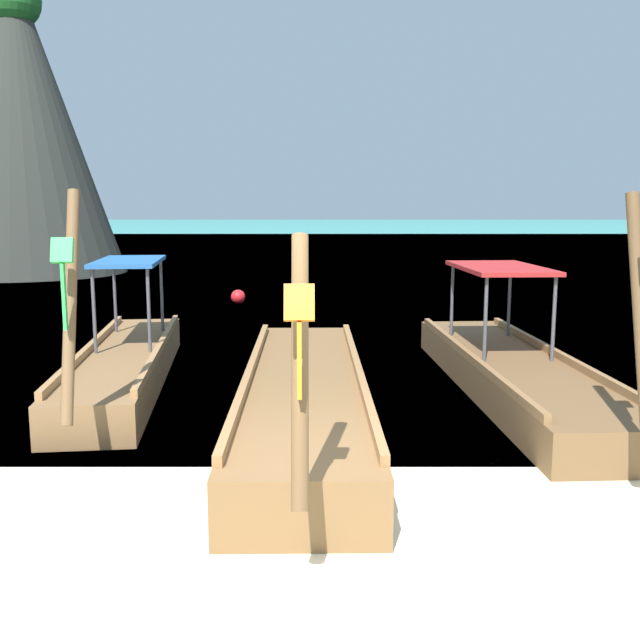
{
  "coord_description": "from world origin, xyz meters",
  "views": [
    {
      "loc": [
        0.04,
        -5.17,
        2.57
      ],
      "look_at": [
        0.0,
        3.66,
        1.16
      ],
      "focal_mm": 40.5,
      "sensor_mm": 36.0,
      "label": 1
    }
  ],
  "objects_px": {
    "mooring_buoy_near": "(241,297)",
    "karst_rock": "(19,128)",
    "longtail_boat_green_ribbon": "(128,362)",
    "longtail_boat_orange_ribbon": "(307,398)",
    "longtail_boat_violet_ribbon": "(517,371)"
  },
  "relations": [
    {
      "from": "longtail_boat_green_ribbon",
      "to": "mooring_buoy_near",
      "type": "distance_m",
      "value": 8.54
    },
    {
      "from": "longtail_boat_green_ribbon",
      "to": "longtail_boat_orange_ribbon",
      "type": "distance_m",
      "value": 3.22
    },
    {
      "from": "longtail_boat_green_ribbon",
      "to": "longtail_boat_orange_ribbon",
      "type": "height_order",
      "value": "longtail_boat_green_ribbon"
    },
    {
      "from": "longtail_boat_violet_ribbon",
      "to": "karst_rock",
      "type": "xyz_separation_m",
      "value": [
        -13.96,
        17.78,
        5.09
      ]
    },
    {
      "from": "longtail_boat_violet_ribbon",
      "to": "karst_rock",
      "type": "height_order",
      "value": "karst_rock"
    },
    {
      "from": "longtail_boat_violet_ribbon",
      "to": "karst_rock",
      "type": "relative_size",
      "value": 0.63
    },
    {
      "from": "karst_rock",
      "to": "mooring_buoy_near",
      "type": "distance_m",
      "value": 13.71
    },
    {
      "from": "longtail_boat_violet_ribbon",
      "to": "mooring_buoy_near",
      "type": "relative_size",
      "value": 18.75
    },
    {
      "from": "longtail_boat_violet_ribbon",
      "to": "mooring_buoy_near",
      "type": "bearing_deg",
      "value": 118.16
    },
    {
      "from": "longtail_boat_orange_ribbon",
      "to": "longtail_boat_violet_ribbon",
      "type": "relative_size",
      "value": 1.03
    },
    {
      "from": "karst_rock",
      "to": "mooring_buoy_near",
      "type": "relative_size",
      "value": 29.82
    },
    {
      "from": "longtail_boat_orange_ribbon",
      "to": "longtail_boat_green_ribbon",
      "type": "bearing_deg",
      "value": 144.87
    },
    {
      "from": "mooring_buoy_near",
      "to": "karst_rock",
      "type": "bearing_deg",
      "value": 136.14
    },
    {
      "from": "longtail_boat_orange_ribbon",
      "to": "karst_rock",
      "type": "distance_m",
      "value": 22.71
    },
    {
      "from": "longtail_boat_green_ribbon",
      "to": "karst_rock",
      "type": "relative_size",
      "value": 0.59
    }
  ]
}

